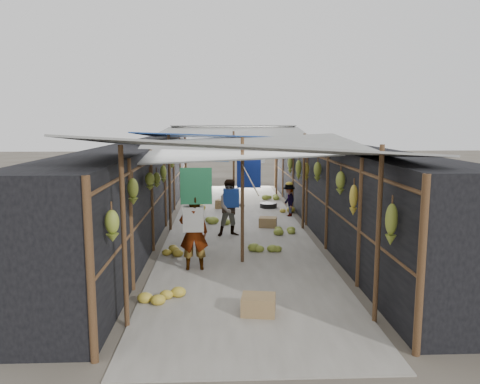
{
  "coord_description": "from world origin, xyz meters",
  "views": [
    {
      "loc": [
        -0.45,
        -6.41,
        2.92
      ],
      "look_at": [
        0.02,
        4.58,
        1.25
      ],
      "focal_mm": 35.0,
      "sensor_mm": 36.0,
      "label": 1
    }
  ],
  "objects": [
    {
      "name": "black_basin",
      "position": [
        1.18,
        9.14,
        0.09
      ],
      "size": [
        0.58,
        0.58,
        0.18
      ],
      "primitive_type": "cylinder",
      "color": "black",
      "rests_on": "ground"
    },
    {
      "name": "crate_back",
      "position": [
        -0.35,
        9.1,
        0.15
      ],
      "size": [
        0.56,
        0.5,
        0.3
      ],
      "primitive_type": "cube",
      "rotation": [
        0.0,
        0.0,
        -0.27
      ],
      "color": "#967A4C",
      "rests_on": "ground"
    },
    {
      "name": "floor_bananas",
      "position": [
        -0.28,
        6.09,
        0.15
      ],
      "size": [
        3.65,
        10.44,
        0.35
      ],
      "color": "#B2992D",
      "rests_on": "ground"
    },
    {
      "name": "ground",
      "position": [
        0.0,
        0.0,
        0.0
      ],
      "size": [
        80.0,
        80.0,
        0.0
      ],
      "primitive_type": "plane",
      "color": "#6B6356",
      "rests_on": "ground"
    },
    {
      "name": "vendor_elderly",
      "position": [
        -0.98,
        2.54,
        0.76
      ],
      "size": [
        0.58,
        0.39,
        1.53
      ],
      "primitive_type": "imported",
      "rotation": [
        0.0,
        0.0,
        3.19
      ],
      "color": "white",
      "rests_on": "ground"
    },
    {
      "name": "hanging_bananas",
      "position": [
        0.15,
        6.32,
        1.65
      ],
      "size": [
        3.95,
        13.86,
        0.86
      ],
      "color": "olive",
      "rests_on": "ground"
    },
    {
      "name": "stall_right",
      "position": [
        2.7,
        6.5,
        1.15
      ],
      "size": [
        1.4,
        15.0,
        2.3
      ],
      "primitive_type": "cube",
      "color": "black",
      "rests_on": "ground"
    },
    {
      "name": "stall_left",
      "position": [
        -2.7,
        6.5,
        1.15
      ],
      "size": [
        1.4,
        15.0,
        2.3
      ],
      "primitive_type": "cube",
      "color": "black",
      "rests_on": "ground"
    },
    {
      "name": "aisle_slab",
      "position": [
        0.0,
        6.5,
        0.01
      ],
      "size": [
        3.6,
        16.0,
        0.02
      ],
      "primitive_type": "cube",
      "color": "#9E998E",
      "rests_on": "ground"
    },
    {
      "name": "shopper_blue",
      "position": [
        -0.18,
        5.28,
        0.73
      ],
      "size": [
        0.8,
        0.67,
        1.46
      ],
      "primitive_type": "imported",
      "rotation": [
        0.0,
        0.0,
        0.18
      ],
      "color": "#2037A2",
      "rests_on": "ground"
    },
    {
      "name": "crate_near",
      "position": [
        0.12,
        0.32,
        0.15
      ],
      "size": [
        0.56,
        0.48,
        0.3
      ],
      "primitive_type": "cube",
      "rotation": [
        0.0,
        0.0,
        -0.15
      ],
      "color": "#967A4C",
      "rests_on": "ground"
    },
    {
      "name": "market_canopy",
      "position": [
        0.02,
        6.84,
        2.41
      ],
      "size": [
        5.62,
        15.2,
        2.77
      ],
      "color": "brown",
      "rests_on": "ground"
    },
    {
      "name": "crate_mid",
      "position": [
        0.86,
        6.22,
        0.14
      ],
      "size": [
        0.54,
        0.46,
        0.29
      ],
      "primitive_type": "cube",
      "rotation": [
        0.0,
        0.0,
        -0.19
      ],
      "color": "#967A4C",
      "rests_on": "ground"
    },
    {
      "name": "vendor_seated",
      "position": [
        1.66,
        7.68,
        0.51
      ],
      "size": [
        0.47,
        0.71,
        1.02
      ],
      "primitive_type": "imported",
      "rotation": [
        0.0,
        0.0,
        -1.43
      ],
      "color": "#453F3C",
      "rests_on": "ground"
    }
  ]
}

